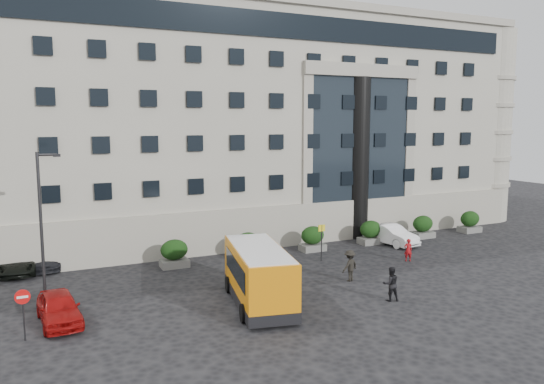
{
  "coord_description": "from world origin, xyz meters",
  "views": [
    {
      "loc": [
        -12.71,
        -25.51,
        9.46
      ],
      "look_at": [
        1.71,
        4.91,
        5.0
      ],
      "focal_mm": 35.0,
      "sensor_mm": 36.0,
      "label": 1
    }
  ],
  "objects_px": {
    "hedge_b": "(248,245)",
    "parked_car_a": "(59,308)",
    "pedestrian_c": "(350,266)",
    "street_lamp": "(42,224)",
    "bus_stop_sign": "(322,236)",
    "parked_car_c": "(42,258)",
    "hedge_c": "(313,238)",
    "hedge_e": "(423,227)",
    "white_taxi": "(391,235)",
    "hedge_d": "(371,232)",
    "no_entry_sign": "(23,305)",
    "hedge_a": "(174,253)",
    "red_truck": "(15,239)",
    "pedestrian_a": "(408,250)",
    "hedge_f": "(470,222)",
    "parked_car_d": "(18,262)",
    "pedestrian_b": "(391,284)",
    "minibus": "(259,273)"
  },
  "relations": [
    {
      "from": "bus_stop_sign",
      "to": "red_truck",
      "type": "bearing_deg",
      "value": 152.9
    },
    {
      "from": "hedge_e",
      "to": "minibus",
      "type": "relative_size",
      "value": 0.24
    },
    {
      "from": "hedge_a",
      "to": "white_taxi",
      "type": "relative_size",
      "value": 0.39
    },
    {
      "from": "bus_stop_sign",
      "to": "parked_car_c",
      "type": "xyz_separation_m",
      "value": [
        -17.33,
        6.37,
        -1.08
      ]
    },
    {
      "from": "hedge_a",
      "to": "hedge_d",
      "type": "relative_size",
      "value": 1.0
    },
    {
      "from": "hedge_c",
      "to": "no_entry_sign",
      "type": "xyz_separation_m",
      "value": [
        -19.4,
        -8.84,
        0.72
      ]
    },
    {
      "from": "minibus",
      "to": "pedestrian_c",
      "type": "relative_size",
      "value": 4.02
    },
    {
      "from": "hedge_a",
      "to": "hedge_c",
      "type": "height_order",
      "value": "same"
    },
    {
      "from": "parked_car_a",
      "to": "white_taxi",
      "type": "relative_size",
      "value": 0.93
    },
    {
      "from": "hedge_b",
      "to": "parked_car_a",
      "type": "relative_size",
      "value": 0.42
    },
    {
      "from": "minibus",
      "to": "red_truck",
      "type": "relative_size",
      "value": 1.45
    },
    {
      "from": "hedge_f",
      "to": "pedestrian_a",
      "type": "height_order",
      "value": "hedge_f"
    },
    {
      "from": "white_taxi",
      "to": "pedestrian_c",
      "type": "height_order",
      "value": "pedestrian_c"
    },
    {
      "from": "parked_car_a",
      "to": "minibus",
      "type": "bearing_deg",
      "value": -13.62
    },
    {
      "from": "parked_car_a",
      "to": "parked_car_c",
      "type": "height_order",
      "value": "parked_car_a"
    },
    {
      "from": "parked_car_a",
      "to": "parked_car_c",
      "type": "bearing_deg",
      "value": 87.93
    },
    {
      "from": "hedge_f",
      "to": "minibus",
      "type": "xyz_separation_m",
      "value": [
        -23.9,
        -8.9,
        0.73
      ]
    },
    {
      "from": "hedge_f",
      "to": "white_taxi",
      "type": "bearing_deg",
      "value": -174.95
    },
    {
      "from": "hedge_f",
      "to": "red_truck",
      "type": "xyz_separation_m",
      "value": [
        -35.44,
        6.89,
        0.45
      ]
    },
    {
      "from": "minibus",
      "to": "white_taxi",
      "type": "distance_m",
      "value": 16.93
    },
    {
      "from": "bus_stop_sign",
      "to": "white_taxi",
      "type": "distance_m",
      "value": 7.77
    },
    {
      "from": "white_taxi",
      "to": "pedestrian_b",
      "type": "distance_m",
      "value": 13.44
    },
    {
      "from": "parked_car_a",
      "to": "pedestrian_a",
      "type": "distance_m",
      "value": 22.41
    },
    {
      "from": "hedge_c",
      "to": "pedestrian_a",
      "type": "xyz_separation_m",
      "value": [
        4.43,
        -5.38,
        -0.15
      ]
    },
    {
      "from": "hedge_f",
      "to": "parked_car_d",
      "type": "xyz_separation_m",
      "value": [
        -35.26,
        2.97,
        -0.27
      ]
    },
    {
      "from": "hedge_c",
      "to": "bus_stop_sign",
      "type": "distance_m",
      "value": 3.05
    },
    {
      "from": "hedge_a",
      "to": "parked_car_c",
      "type": "height_order",
      "value": "hedge_a"
    },
    {
      "from": "hedge_d",
      "to": "pedestrian_b",
      "type": "relative_size",
      "value": 0.99
    },
    {
      "from": "street_lamp",
      "to": "hedge_f",
      "type": "bearing_deg",
      "value": 8.05
    },
    {
      "from": "bus_stop_sign",
      "to": "pedestrian_c",
      "type": "bearing_deg",
      "value": -99.84
    },
    {
      "from": "hedge_c",
      "to": "bus_stop_sign",
      "type": "height_order",
      "value": "bus_stop_sign"
    },
    {
      "from": "hedge_f",
      "to": "red_truck",
      "type": "relative_size",
      "value": 0.35
    },
    {
      "from": "hedge_d",
      "to": "no_entry_sign",
      "type": "distance_m",
      "value": 26.15
    },
    {
      "from": "hedge_e",
      "to": "hedge_b",
      "type": "bearing_deg",
      "value": 180.0
    },
    {
      "from": "white_taxi",
      "to": "hedge_a",
      "type": "bearing_deg",
      "value": 169.64
    },
    {
      "from": "hedge_f",
      "to": "pedestrian_b",
      "type": "distance_m",
      "value": 20.74
    },
    {
      "from": "hedge_c",
      "to": "street_lamp",
      "type": "distance_m",
      "value": 19.27
    },
    {
      "from": "minibus",
      "to": "no_entry_sign",
      "type": "bearing_deg",
      "value": -168.5
    },
    {
      "from": "hedge_f",
      "to": "bus_stop_sign",
      "type": "xyz_separation_m",
      "value": [
        -16.5,
        -2.8,
        0.8
      ]
    },
    {
      "from": "hedge_d",
      "to": "no_entry_sign",
      "type": "relative_size",
      "value": 0.79
    },
    {
      "from": "parked_car_c",
      "to": "parked_car_d",
      "type": "xyz_separation_m",
      "value": [
        -1.43,
        -0.6,
        0.01
      ]
    },
    {
      "from": "parked_car_a",
      "to": "pedestrian_c",
      "type": "bearing_deg",
      "value": -4.68
    },
    {
      "from": "hedge_a",
      "to": "pedestrian_a",
      "type": "bearing_deg",
      "value": -19.92
    },
    {
      "from": "no_entry_sign",
      "to": "pedestrian_b",
      "type": "height_order",
      "value": "no_entry_sign"
    },
    {
      "from": "hedge_d",
      "to": "white_taxi",
      "type": "relative_size",
      "value": 0.39
    },
    {
      "from": "parked_car_a",
      "to": "pedestrian_a",
      "type": "height_order",
      "value": "pedestrian_a"
    },
    {
      "from": "white_taxi",
      "to": "hedge_d",
      "type": "bearing_deg",
      "value": 141.57
    },
    {
      "from": "street_lamp",
      "to": "bus_stop_sign",
      "type": "relative_size",
      "value": 3.17
    },
    {
      "from": "hedge_a",
      "to": "red_truck",
      "type": "xyz_separation_m",
      "value": [
        -9.44,
        6.89,
        0.45
      ]
    },
    {
      "from": "white_taxi",
      "to": "minibus",
      "type": "bearing_deg",
      "value": -159.04
    }
  ]
}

